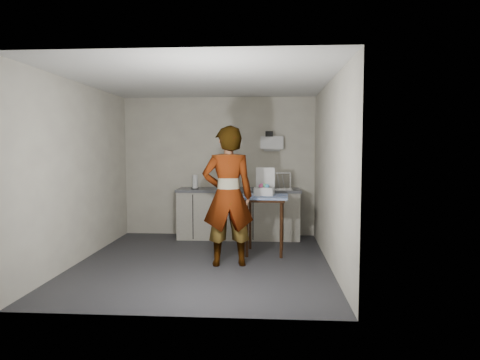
# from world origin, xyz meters

# --- Properties ---
(ground) EXTENTS (4.00, 4.00, 0.00)m
(ground) POSITION_xyz_m (0.00, 0.00, 0.00)
(ground) COLOR #2B2C31
(ground) RESTS_ON ground
(wall_back) EXTENTS (3.60, 0.02, 2.60)m
(wall_back) POSITION_xyz_m (0.00, 1.99, 1.30)
(wall_back) COLOR beige
(wall_back) RESTS_ON ground
(wall_right) EXTENTS (0.02, 4.00, 2.60)m
(wall_right) POSITION_xyz_m (1.79, 0.00, 1.30)
(wall_right) COLOR beige
(wall_right) RESTS_ON ground
(wall_left) EXTENTS (0.02, 4.00, 2.60)m
(wall_left) POSITION_xyz_m (-1.79, 0.00, 1.30)
(wall_left) COLOR beige
(wall_left) RESTS_ON ground
(ceiling) EXTENTS (3.60, 4.00, 0.01)m
(ceiling) POSITION_xyz_m (0.00, 0.00, 2.60)
(ceiling) COLOR white
(ceiling) RESTS_ON wall_back
(kitchen_counter) EXTENTS (2.24, 0.62, 0.91)m
(kitchen_counter) POSITION_xyz_m (0.40, 1.70, 0.43)
(kitchen_counter) COLOR black
(kitchen_counter) RESTS_ON ground
(wall_shelf) EXTENTS (0.42, 0.18, 0.37)m
(wall_shelf) POSITION_xyz_m (1.00, 1.92, 1.75)
(wall_shelf) COLOR white
(wall_shelf) RESTS_ON ground
(side_table) EXTENTS (0.74, 0.74, 0.91)m
(side_table) POSITION_xyz_m (0.89, 0.59, 0.80)
(side_table) COLOR #351B0C
(side_table) RESTS_ON ground
(standing_man) EXTENTS (0.79, 0.59, 1.96)m
(standing_man) POSITION_xyz_m (0.37, -0.12, 0.98)
(standing_man) COLOR #B2A593
(standing_man) RESTS_ON ground
(soap_bottle) EXTENTS (0.17, 0.17, 0.32)m
(soap_bottle) POSITION_xyz_m (0.23, 1.69, 1.07)
(soap_bottle) COLOR black
(soap_bottle) RESTS_ON kitchen_counter
(soda_can) EXTENTS (0.06, 0.06, 0.12)m
(soda_can) POSITION_xyz_m (0.28, 1.68, 0.97)
(soda_can) COLOR red
(soda_can) RESTS_ON kitchen_counter
(dark_bottle) EXTENTS (0.08, 0.08, 0.27)m
(dark_bottle) POSITION_xyz_m (0.15, 1.68, 1.04)
(dark_bottle) COLOR black
(dark_bottle) RESTS_ON kitchen_counter
(paper_towel) EXTENTS (0.14, 0.14, 0.25)m
(paper_towel) POSITION_xyz_m (-0.39, 1.61, 1.03)
(paper_towel) COLOR black
(paper_towel) RESTS_ON kitchen_counter
(dish_rack) EXTENTS (0.43, 0.32, 0.30)m
(dish_rack) POSITION_xyz_m (1.13, 1.76, 0.98)
(dish_rack) COLOR white
(dish_rack) RESTS_ON kitchen_counter
(bakery_box) EXTENTS (0.33, 0.34, 0.43)m
(bakery_box) POSITION_xyz_m (0.87, 0.69, 1.01)
(bakery_box) COLOR white
(bakery_box) RESTS_ON side_table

